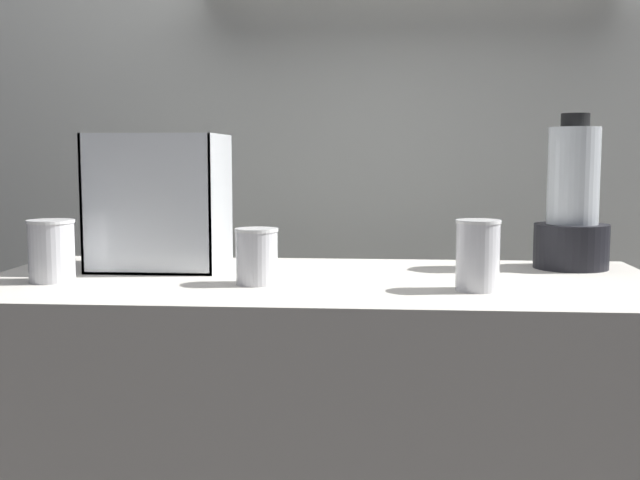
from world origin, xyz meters
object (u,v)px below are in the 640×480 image
Objects in this scene: juice_cup_orange_left at (257,260)px; juice_cup_mango_middle at (478,260)px; carrot_display_bin at (163,227)px; juice_cup_mango_far_left at (52,253)px; blender_pitcher at (572,209)px.

juice_cup_mango_middle is (0.42, -0.04, 0.01)m from juice_cup_orange_left.
juice_cup_mango_far_left is (-0.17, -0.21, -0.04)m from carrot_display_bin.
juice_cup_mango_middle is at bearing -2.72° from juice_cup_mango_far_left.
juice_cup_mango_middle is at bearing -127.69° from blender_pitcher.
carrot_display_bin reaches higher than juice_cup_mango_far_left.
blender_pitcher is 2.77× the size of juice_cup_mango_far_left.
blender_pitcher reaches higher than juice_cup_mango_far_left.
juice_cup_mango_far_left is 0.94× the size of juice_cup_mango_middle.
blender_pitcher reaches higher than carrot_display_bin.
juice_cup_mango_middle reaches higher than juice_cup_orange_left.
juice_cup_orange_left is at bearing -157.51° from blender_pitcher.
juice_cup_mango_far_left reaches higher than juice_cup_orange_left.
juice_cup_mango_middle is (0.84, -0.04, 0.00)m from juice_cup_mango_far_left.
juice_cup_orange_left is 0.83× the size of juice_cup_mango_middle.
juice_cup_orange_left is at bearing -40.84° from carrot_display_bin.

